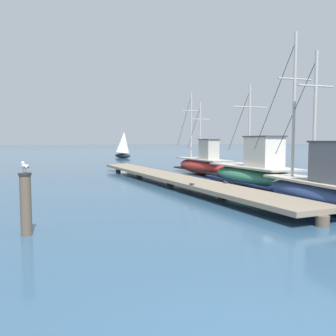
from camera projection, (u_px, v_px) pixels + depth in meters
name	position (u px, v px, depth m)	size (l,w,h in m)	color
floating_dock	(170.00, 177.00, 18.23)	(3.43, 19.91, 0.53)	gray
fishing_boat_0	(203.00, 164.00, 23.69)	(1.91, 7.33, 5.72)	#AD2823
fishing_boat_1	(254.00, 172.00, 17.25)	(2.17, 6.31, 5.00)	#337556
fishing_boat_3	(320.00, 187.00, 11.61)	(1.79, 6.73, 6.16)	navy
mooring_piling	(26.00, 203.00, 8.36)	(0.30, 0.30, 1.51)	brown
perched_seagull	(25.00, 166.00, 8.29)	(0.22, 0.37, 0.27)	gold
distant_sailboat	(123.00, 145.00, 45.69)	(2.50, 3.72, 3.81)	black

